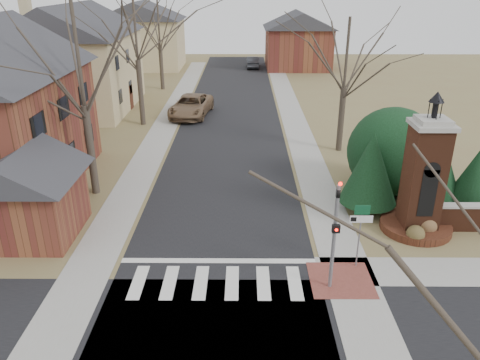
{
  "coord_description": "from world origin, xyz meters",
  "views": [
    {
      "loc": [
        1.01,
        -14.07,
        10.72
      ],
      "look_at": [
        0.87,
        6.0,
        2.05
      ],
      "focal_mm": 35.0,
      "sensor_mm": 36.0,
      "label": 1
    }
  ],
  "objects_px": {
    "distant_car": "(253,62)",
    "sign_post": "(361,224)",
    "pickup_truck": "(191,106)",
    "traffic_signal_pole": "(335,227)",
    "brick_gate_monument": "(422,187)"
  },
  "relations": [
    {
      "from": "traffic_signal_pole",
      "to": "sign_post",
      "type": "height_order",
      "value": "traffic_signal_pole"
    },
    {
      "from": "traffic_signal_pole",
      "to": "brick_gate_monument",
      "type": "relative_size",
      "value": 0.69
    },
    {
      "from": "sign_post",
      "to": "brick_gate_monument",
      "type": "relative_size",
      "value": 0.42
    },
    {
      "from": "traffic_signal_pole",
      "to": "sign_post",
      "type": "bearing_deg",
      "value": 47.57
    },
    {
      "from": "sign_post",
      "to": "distant_car",
      "type": "relative_size",
      "value": 0.63
    },
    {
      "from": "traffic_signal_pole",
      "to": "distant_car",
      "type": "relative_size",
      "value": 1.04
    },
    {
      "from": "traffic_signal_pole",
      "to": "brick_gate_monument",
      "type": "height_order",
      "value": "brick_gate_monument"
    },
    {
      "from": "traffic_signal_pole",
      "to": "pickup_truck",
      "type": "distance_m",
      "value": 25.23
    },
    {
      "from": "distant_car",
      "to": "sign_post",
      "type": "bearing_deg",
      "value": 94.04
    },
    {
      "from": "distant_car",
      "to": "pickup_truck",
      "type": "bearing_deg",
      "value": 76.36
    },
    {
      "from": "traffic_signal_pole",
      "to": "pickup_truck",
      "type": "xyz_separation_m",
      "value": [
        -7.7,
        23.96,
        -1.73
      ]
    },
    {
      "from": "pickup_truck",
      "to": "distant_car",
      "type": "height_order",
      "value": "pickup_truck"
    },
    {
      "from": "sign_post",
      "to": "distant_car",
      "type": "bearing_deg",
      "value": 94.19
    },
    {
      "from": "traffic_signal_pole",
      "to": "distant_car",
      "type": "distance_m",
      "value": 47.5
    },
    {
      "from": "brick_gate_monument",
      "to": "pickup_truck",
      "type": "distance_m",
      "value": 23.18
    }
  ]
}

